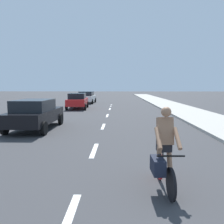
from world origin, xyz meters
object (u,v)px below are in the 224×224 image
object	(u,v)px
cyclist	(163,152)
parked_car_red	(77,100)
parked_car_white	(87,97)
parked_car_black	(35,113)

from	to	relation	value
cyclist	parked_car_red	bearing A→B (deg)	-75.73
parked_car_white	parked_car_black	bearing A→B (deg)	-89.41
parked_car_black	parked_car_white	xyz separation A→B (m)	(0.12, 18.31, 0.00)
parked_car_black	parked_car_red	world-z (taller)	same
parked_car_black	parked_car_red	distance (m)	10.86
cyclist	parked_car_red	size ratio (longest dim) A/B	0.42
parked_car_red	parked_car_white	world-z (taller)	same
cyclist	parked_car_black	size ratio (longest dim) A/B	0.41
parked_car_red	parked_car_white	xyz separation A→B (m)	(-0.13, 7.46, 0.00)
cyclist	parked_car_white	size ratio (longest dim) A/B	0.39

